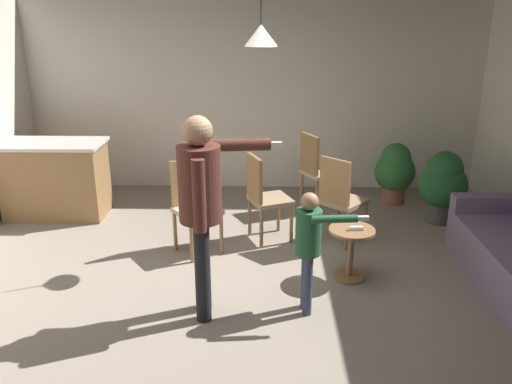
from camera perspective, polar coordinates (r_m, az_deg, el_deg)
ground at (r=4.85m, az=-1.15°, el=-11.50°), size 7.68×7.68×0.00m
wall_back at (r=7.45m, az=-0.23°, el=10.63°), size 6.40×0.10×2.70m
kitchen_counter at (r=6.98m, az=-21.03°, el=1.33°), size 1.26×0.66×0.95m
side_table_by_couch at (r=5.11m, az=10.32°, el=-5.97°), size 0.44×0.44×0.52m
person_adult at (r=4.18m, az=-5.93°, el=-0.54°), size 0.83×0.56×1.73m
person_child at (r=4.38m, az=5.85°, el=-5.19°), size 0.58×0.32×1.09m
dining_chair_by_counter at (r=5.58m, az=-6.84°, el=-1.14°), size 0.59×0.59×1.00m
dining_chair_near_wall at (r=5.77m, az=9.16°, el=-0.54°), size 0.59×0.59×1.00m
dining_chair_centre_back at (r=6.76m, az=6.64°, el=2.58°), size 0.57×0.57×1.00m
dining_chair_spare at (r=5.77m, az=0.91°, el=-0.30°), size 0.55×0.55×1.00m
potted_plant_corner at (r=6.69m, az=19.74°, el=0.86°), size 0.58×0.58×0.89m
potted_plant_by_wall at (r=7.19m, az=14.92°, el=2.29°), size 0.53×0.53×0.82m
spare_remote_on_table at (r=5.01m, az=10.90°, el=-3.91°), size 0.13×0.05×0.04m
ceiling_light_pendant at (r=5.17m, az=0.56°, el=16.75°), size 0.32×0.32×0.55m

